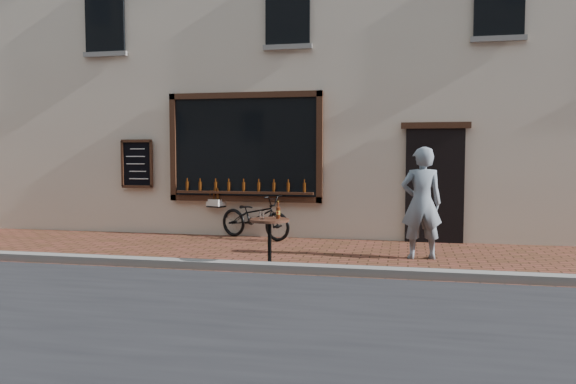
# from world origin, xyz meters

# --- Properties ---
(ground) EXTENTS (90.00, 90.00, 0.00)m
(ground) POSITION_xyz_m (0.00, 0.00, 0.00)
(ground) COLOR #502C1A
(ground) RESTS_ON ground
(kerb) EXTENTS (90.00, 0.25, 0.12)m
(kerb) POSITION_xyz_m (0.00, 0.20, 0.06)
(kerb) COLOR slate
(kerb) RESTS_ON ground
(shop_building) EXTENTS (28.00, 6.20, 10.00)m
(shop_building) POSITION_xyz_m (0.00, 6.50, 5.00)
(shop_building) COLOR beige
(shop_building) RESTS_ON ground
(cargo_bicycle) EXTENTS (2.02, 1.26, 0.96)m
(cargo_bicycle) POSITION_xyz_m (-1.65, 3.21, 0.46)
(cargo_bicycle) COLOR black
(cargo_bicycle) RESTS_ON ground
(bistro_table) EXTENTS (0.59, 0.59, 1.01)m
(bistro_table) POSITION_xyz_m (-0.62, 0.35, 0.54)
(bistro_table) COLOR black
(bistro_table) RESTS_ON ground
(pedestrian) EXTENTS (0.73, 0.55, 1.83)m
(pedestrian) POSITION_xyz_m (1.61, 1.70, 0.92)
(pedestrian) COLOR slate
(pedestrian) RESTS_ON ground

